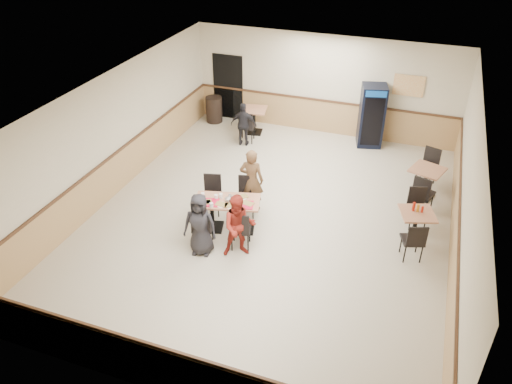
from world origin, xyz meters
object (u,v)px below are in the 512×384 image
at_px(back_table, 254,117).
at_px(main_table, 228,210).
at_px(diner_woman_left, 200,225).
at_px(side_table_far, 426,178).
at_px(side_table_near, 416,222).
at_px(lone_diner, 244,125).
at_px(pepsi_cooler, 372,116).
at_px(diner_man_opposite, 252,180).
at_px(trash_bin, 214,109).
at_px(diner_woman_right, 239,226).

bearing_deg(back_table, main_table, -76.63).
xyz_separation_m(diner_woman_left, side_table_far, (4.24, 3.83, -0.18)).
bearing_deg(side_table_near, lone_diner, 149.00).
height_order(diner_woman_left, lone_diner, diner_woman_left).
bearing_deg(pepsi_cooler, diner_man_opposite, -129.67).
xyz_separation_m(lone_diner, side_table_near, (5.12, -3.08, -0.16)).
bearing_deg(trash_bin, side_table_far, -19.58).
bearing_deg(back_table, diner_woman_right, -72.94).
bearing_deg(trash_bin, main_table, -63.11).
height_order(lone_diner, pepsi_cooler, pepsi_cooler).
bearing_deg(pepsi_cooler, side_table_far, -68.58).
bearing_deg(main_table, trash_bin, 101.73).
distance_m(side_table_near, back_table, 6.47).
bearing_deg(side_table_far, back_table, 158.64).
relative_size(diner_man_opposite, back_table, 1.84).
bearing_deg(diner_woman_right, diner_woman_left, 169.53).
xyz_separation_m(diner_woman_right, side_table_far, (3.46, 3.61, -0.19)).
bearing_deg(side_table_near, side_table_far, 87.70).
height_order(lone_diner, trash_bin, lone_diner).
relative_size(lone_diner, side_table_near, 1.47).
distance_m(side_table_near, pepsi_cooler, 4.68).
height_order(side_table_far, pepsi_cooler, pepsi_cooler).
bearing_deg(lone_diner, diner_woman_right, 100.24).
bearing_deg(back_table, trash_bin, 166.87).
height_order(main_table, back_table, back_table).
bearing_deg(diner_woman_left, side_table_far, 32.24).
xyz_separation_m(lone_diner, side_table_far, (5.20, -1.15, -0.13)).
relative_size(diner_man_opposite, side_table_far, 1.68).
xyz_separation_m(diner_woman_right, trash_bin, (-3.23, 6.00, -0.30)).
height_order(diner_woman_left, side_table_near, diner_woman_left).
bearing_deg(main_table, diner_man_opposite, 62.10).
bearing_deg(side_table_near, diner_woman_right, -153.55).
relative_size(diner_man_opposite, pepsi_cooler, 0.86).
relative_size(diner_woman_left, side_table_near, 1.60).
distance_m(diner_man_opposite, trash_bin, 5.20).
bearing_deg(diner_woman_right, lone_diner, 84.38).
relative_size(diner_woman_left, side_table_far, 1.51).
relative_size(side_table_far, pepsi_cooler, 0.51).
distance_m(side_table_far, pepsi_cooler, 3.01).
relative_size(diner_woman_right, side_table_near, 1.62).
bearing_deg(lone_diner, side_table_far, 157.80).
distance_m(main_table, side_table_near, 4.06).
bearing_deg(side_table_near, pepsi_cooler, 110.82).
distance_m(diner_man_opposite, side_table_far, 4.28).
distance_m(diner_woman_left, lone_diner, 5.06).
bearing_deg(back_table, pepsi_cooler, 6.47).
bearing_deg(main_table, diner_woman_left, -117.90).
xyz_separation_m(lone_diner, trash_bin, (-1.50, 1.24, -0.24)).
bearing_deg(main_table, lone_diner, 91.03).
distance_m(diner_woman_right, lone_diner, 5.07).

